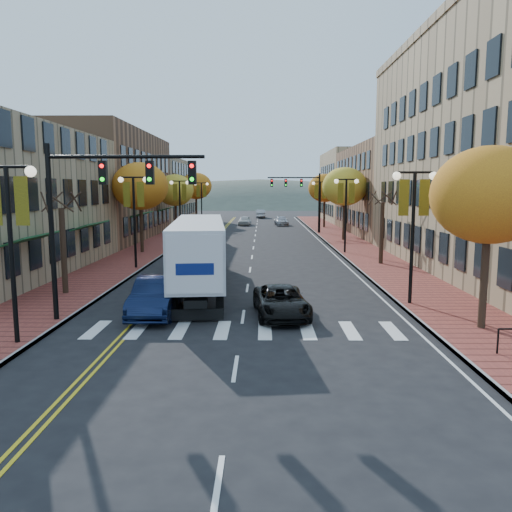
{
  "coord_description": "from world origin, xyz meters",
  "views": [
    {
      "loc": [
        0.8,
        -16.23,
        5.33
      ],
      "look_at": [
        0.51,
        6.61,
        2.2
      ],
      "focal_mm": 35.0,
      "sensor_mm": 36.0,
      "label": 1
    }
  ],
  "objects": [
    {
      "name": "tree_left_d",
      "position": [
        -9.0,
        58.0,
        5.6
      ],
      "size": [
        4.61,
        4.61,
        7.42
      ],
      "color": "#382619",
      "rests_on": "sidewalk_left"
    },
    {
      "name": "lamp_left_d",
      "position": [
        -7.5,
        52.0,
        4.29
      ],
      "size": [
        1.96,
        0.36,
        6.05
      ],
      "color": "black",
      "rests_on": "ground"
    },
    {
      "name": "traffic_mast_near",
      "position": [
        -5.48,
        3.0,
        4.92
      ],
      "size": [
        6.1,
        0.35,
        7.0
      ],
      "color": "black",
      "rests_on": "ground"
    },
    {
      "name": "lamp_right_b",
      "position": [
        7.5,
        24.0,
        4.29
      ],
      "size": [
        1.96,
        0.36,
        6.05
      ],
      "color": "black",
      "rests_on": "ground"
    },
    {
      "name": "traffic_mast_far",
      "position": [
        5.48,
        42.0,
        4.92
      ],
      "size": [
        6.1,
        0.34,
        7.0
      ],
      "color": "black",
      "rests_on": "ground"
    },
    {
      "name": "lamp_left_c",
      "position": [
        -7.5,
        34.0,
        4.29
      ],
      "size": [
        1.96,
        0.36,
        6.05
      ],
      "color": "black",
      "rests_on": "ground"
    },
    {
      "name": "car_far_oncoming",
      "position": [
        0.5,
        72.88,
        0.75
      ],
      "size": [
        1.69,
        4.58,
        1.5
      ],
      "primitive_type": "imported",
      "rotation": [
        0.0,
        0.0,
        3.17
      ],
      "color": "#ACADB4",
      "rests_on": "ground"
    },
    {
      "name": "lamp_right_a",
      "position": [
        7.5,
        6.0,
        4.29
      ],
      "size": [
        1.96,
        0.36,
        6.05
      ],
      "color": "black",
      "rests_on": "ground"
    },
    {
      "name": "navy_sedan",
      "position": [
        -3.66,
        4.33,
        0.8
      ],
      "size": [
        1.79,
        4.9,
        1.6
      ],
      "primitive_type": "imported",
      "rotation": [
        0.0,
        0.0,
        0.02
      ],
      "color": "black",
      "rests_on": "ground"
    },
    {
      "name": "sidewalk_right",
      "position": [
        9.0,
        32.5,
        0.07
      ],
      "size": [
        4.0,
        85.0,
        0.15
      ],
      "primitive_type": "cube",
      "color": "brown",
      "rests_on": "ground"
    },
    {
      "name": "lamp_left_a",
      "position": [
        -7.5,
        0.0,
        4.29
      ],
      "size": [
        1.96,
        0.36,
        6.05
      ],
      "color": "black",
      "rests_on": "ground"
    },
    {
      "name": "black_suv",
      "position": [
        1.59,
        4.1,
        0.63
      ],
      "size": [
        2.48,
        4.68,
        1.25
      ],
      "primitive_type": "imported",
      "rotation": [
        0.0,
        0.0,
        0.09
      ],
      "color": "black",
      "rests_on": "ground"
    },
    {
      "name": "tree_right_b",
      "position": [
        9.0,
        18.0,
        2.25
      ],
      "size": [
        0.28,
        0.28,
        4.2
      ],
      "color": "#382619",
      "rests_on": "sidewalk_right"
    },
    {
      "name": "building_left_far",
      "position": [
        -17.0,
        61.0,
        4.75
      ],
      "size": [
        12.0,
        26.0,
        9.5
      ],
      "primitive_type": "cube",
      "color": "#9E8966",
      "rests_on": "ground"
    },
    {
      "name": "semi_truck",
      "position": [
        -2.54,
        9.93,
        2.15
      ],
      "size": [
        3.82,
        14.9,
        3.69
      ],
      "rotation": [
        0.0,
        0.0,
        0.1
      ],
      "color": "black",
      "rests_on": "ground"
    },
    {
      "name": "tree_left_c",
      "position": [
        -9.0,
        40.0,
        5.05
      ],
      "size": [
        4.16,
        4.16,
        6.69
      ],
      "color": "#382619",
      "rests_on": "sidewalk_left"
    },
    {
      "name": "ground",
      "position": [
        0.0,
        0.0,
        0.0
      ],
      "size": [
        200.0,
        200.0,
        0.0
      ],
      "primitive_type": "plane",
      "color": "black",
      "rests_on": "ground"
    },
    {
      "name": "car_far_white",
      "position": [
        -1.71,
        55.18,
        0.67
      ],
      "size": [
        1.99,
        4.1,
        1.35
      ],
      "primitive_type": "imported",
      "rotation": [
        0.0,
        0.0,
        -0.1
      ],
      "color": "silver",
      "rests_on": "ground"
    },
    {
      "name": "building_left_mid",
      "position": [
        -17.0,
        36.0,
        5.5
      ],
      "size": [
        12.0,
        24.0,
        11.0
      ],
      "primitive_type": "cube",
      "color": "brown",
      "rests_on": "ground"
    },
    {
      "name": "tree_right_a",
      "position": [
        9.0,
        2.0,
        5.05
      ],
      "size": [
        4.16,
        4.16,
        6.69
      ],
      "color": "#382619",
      "rests_on": "sidewalk_right"
    },
    {
      "name": "building_right_far",
      "position": [
        18.5,
        64.0,
        5.5
      ],
      "size": [
        15.0,
        20.0,
        11.0
      ],
      "primitive_type": "cube",
      "color": "#9E8966",
      "rests_on": "ground"
    },
    {
      "name": "tree_left_b",
      "position": [
        -9.0,
        24.0,
        5.45
      ],
      "size": [
        4.48,
        4.48,
        7.21
      ],
      "color": "#382619",
      "rests_on": "sidewalk_left"
    },
    {
      "name": "sidewalk_left",
      "position": [
        -9.0,
        32.5,
        0.07
      ],
      "size": [
        4.0,
        85.0,
        0.15
      ],
      "primitive_type": "cube",
      "color": "brown",
      "rests_on": "ground"
    },
    {
      "name": "lamp_right_c",
      "position": [
        7.5,
        42.0,
        4.29
      ],
      "size": [
        1.96,
        0.36,
        6.05
      ],
      "color": "black",
      "rests_on": "ground"
    },
    {
      "name": "car_far_silver",
      "position": [
        3.51,
        55.0,
        0.64
      ],
      "size": [
        2.06,
        4.5,
        1.27
      ],
      "primitive_type": "imported",
      "rotation": [
        0.0,
        0.0,
        0.06
      ],
      "color": "#9D9CA4",
      "rests_on": "ground"
    },
    {
      "name": "tree_right_d",
      "position": [
        9.0,
        50.0,
        5.29
      ],
      "size": [
        4.35,
        4.35,
        7.0
      ],
      "color": "#382619",
      "rests_on": "sidewalk_right"
    },
    {
      "name": "lamp_left_b",
      "position": [
        -7.5,
        16.0,
        4.29
      ],
      "size": [
        1.96,
        0.36,
        6.05
      ],
      "color": "black",
      "rests_on": "ground"
    },
    {
      "name": "building_right_mid",
      "position": [
        18.5,
        42.0,
        5.0
      ],
      "size": [
        15.0,
        24.0,
        10.0
      ],
      "primitive_type": "cube",
      "color": "brown",
      "rests_on": "ground"
    },
    {
      "name": "tree_left_a",
      "position": [
        -9.0,
        8.0,
        2.25
      ],
      "size": [
        0.28,
        0.28,
        4.2
      ],
      "color": "#382619",
      "rests_on": "sidewalk_left"
    },
    {
      "name": "tree_right_c",
      "position": [
        9.0,
        34.0,
        5.45
      ],
      "size": [
        4.48,
        4.48,
        7.21
      ],
      "color": "#382619",
      "rests_on": "sidewalk_right"
    }
  ]
}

